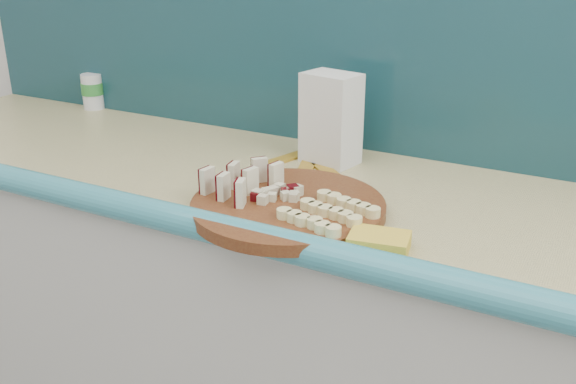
# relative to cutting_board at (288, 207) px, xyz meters

# --- Properties ---
(kitchen_counter) EXTENTS (2.20, 0.63, 0.91)m
(kitchen_counter) POSITION_rel_cutting_board_xyz_m (-0.22, 0.17, -0.47)
(kitchen_counter) COLOR beige
(kitchen_counter) RESTS_ON ground
(backsplash) EXTENTS (2.20, 0.02, 0.50)m
(backsplash) POSITION_rel_cutting_board_xyz_m (-0.22, 0.46, 0.24)
(backsplash) COLOR teal
(backsplash) RESTS_ON kitchen_counter
(cutting_board) EXTENTS (0.47, 0.47, 0.02)m
(cutting_board) POSITION_rel_cutting_board_xyz_m (0.00, 0.00, 0.00)
(cutting_board) COLOR #4E2010
(cutting_board) RESTS_ON kitchen_counter
(apple_wedges) EXTENTS (0.13, 0.16, 0.05)m
(apple_wedges) POSITION_rel_cutting_board_xyz_m (-0.11, -0.00, 0.04)
(apple_wedges) COLOR beige
(apple_wedges) RESTS_ON cutting_board
(apple_chunks) EXTENTS (0.07, 0.06, 0.02)m
(apple_chunks) POSITION_rel_cutting_board_xyz_m (-0.02, 0.01, 0.02)
(apple_chunks) COLOR beige
(apple_chunks) RESTS_ON cutting_board
(banana_slices) EXTENTS (0.17, 0.17, 0.02)m
(banana_slices) POSITION_rel_cutting_board_xyz_m (0.10, -0.03, 0.02)
(banana_slices) COLOR #F0E193
(banana_slices) RESTS_ON cutting_board
(flour_bag) EXTENTS (0.14, 0.11, 0.22)m
(flour_bag) POSITION_rel_cutting_board_xyz_m (-0.05, 0.31, 0.10)
(flour_bag) COLOR white
(flour_bag) RESTS_ON kitchen_counter
(canister) EXTENTS (0.07, 0.07, 0.11)m
(canister) POSITION_rel_cutting_board_xyz_m (-0.92, 0.43, 0.05)
(canister) COLOR silver
(canister) RESTS_ON kitchen_counter
(sponge) EXTENTS (0.11, 0.09, 0.03)m
(sponge) POSITION_rel_cutting_board_xyz_m (0.22, -0.07, 0.00)
(sponge) COLOR gold
(sponge) RESTS_ON kitchen_counter
(banana_peel) EXTENTS (0.22, 0.18, 0.01)m
(banana_peel) POSITION_rel_cutting_board_xyz_m (-0.10, 0.28, -0.01)
(banana_peel) COLOR gold
(banana_peel) RESTS_ON kitchen_counter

